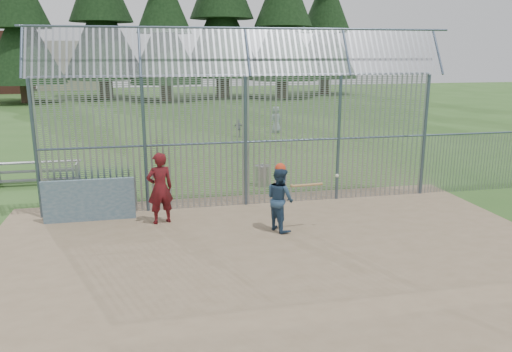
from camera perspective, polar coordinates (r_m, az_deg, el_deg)
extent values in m
plane|color=#2D511E|center=(12.45, 1.95, -8.00)|extent=(120.00, 120.00, 0.00)
cube|color=#756047|center=(12.00, 2.54, -8.83)|extent=(14.00, 10.00, 0.02)
cube|color=#38566B|center=(14.77, -18.52, -2.64)|extent=(2.50, 0.12, 1.20)
imported|color=navy|center=(13.23, 2.76, -2.64)|extent=(0.91, 1.01, 1.72)
imported|color=maroon|center=(13.97, -10.92, -1.37)|extent=(0.83, 0.66, 2.00)
imported|color=gray|center=(29.64, 2.29, 6.46)|extent=(0.92, 0.80, 1.58)
imported|color=slate|center=(28.25, -2.00, 5.49)|extent=(0.63, 0.45, 1.00)
sphere|color=red|center=(13.02, 2.81, 0.89)|extent=(0.27, 0.27, 0.27)
cylinder|color=#AA7F4C|center=(13.18, 5.89, -1.02)|extent=(0.85, 0.13, 0.07)
sphere|color=#AA7F4C|center=(13.06, 4.10, -1.13)|extent=(0.09, 0.09, 0.09)
sphere|color=white|center=(13.27, 9.25, 0.04)|extent=(0.09, 0.09, 0.09)
cylinder|color=gray|center=(17.82, 0.77, -0.02)|extent=(0.52, 0.52, 0.70)
cylinder|color=#9EA0A5|center=(17.73, 0.77, 1.14)|extent=(0.56, 0.56, 0.05)
sphere|color=#9EA0A5|center=(17.72, 0.77, 1.30)|extent=(0.10, 0.10, 0.10)
cube|color=slate|center=(19.56, -23.86, -0.42)|extent=(3.00, 0.25, 0.05)
cube|color=slate|center=(19.84, -23.73, 0.52)|extent=(3.00, 0.25, 0.05)
cube|color=slate|center=(20.12, -23.62, 1.44)|extent=(3.00, 0.25, 0.05)
cube|color=gray|center=(19.62, -19.71, 0.45)|extent=(0.06, 0.90, 0.70)
cylinder|color=#47566B|center=(15.27, -23.92, 2.74)|extent=(0.10, 0.10, 4.00)
cylinder|color=#47566B|center=(14.93, -12.58, 3.38)|extent=(0.10, 0.10, 4.00)
cylinder|color=#47566B|center=(15.20, -1.19, 3.90)|extent=(0.10, 0.10, 4.00)
cylinder|color=#47566B|center=(16.03, 9.42, 4.24)|extent=(0.10, 0.10, 4.00)
cylinder|color=#47566B|center=(17.35, 18.71, 4.42)|extent=(0.10, 0.10, 4.00)
cylinder|color=#47566B|center=(14.98, -1.23, 11.45)|extent=(12.00, 0.07, 0.07)
cylinder|color=#47566B|center=(15.20, -1.19, 3.90)|extent=(12.00, 0.06, 0.06)
cube|color=gray|center=(15.20, -1.19, 3.90)|extent=(12.00, 0.02, 4.00)
cube|color=gray|center=(14.60, -0.96, 13.94)|extent=(12.00, 0.77, 1.31)
cylinder|color=#47566B|center=(17.53, 18.46, 1.20)|extent=(0.08, 0.08, 2.00)
cylinder|color=#332319|center=(52.49, -24.73, 9.30)|extent=(1.19, 1.19, 3.06)
cylinder|color=#332319|center=(54.44, -16.78, 10.28)|extent=(1.33, 1.33, 3.42)
cylinder|color=#332319|center=(50.33, -10.17, 10.09)|extent=(1.12, 1.12, 2.88)
cylinder|color=#332319|center=(53.85, -3.81, 10.90)|extent=(1.40, 1.40, 3.60)
cylinder|color=#332319|center=(53.12, 3.04, 10.67)|extent=(1.26, 1.26, 3.24)
cylinder|color=#332319|center=(58.74, 7.76, 10.79)|extent=(1.19, 1.19, 3.06)
cone|color=black|center=(58.91, 8.05, 19.24)|extent=(7.48, 7.48, 13.94)
cube|color=#B2A58C|center=(69.82, -20.11, 11.78)|extent=(8.00, 7.00, 6.00)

